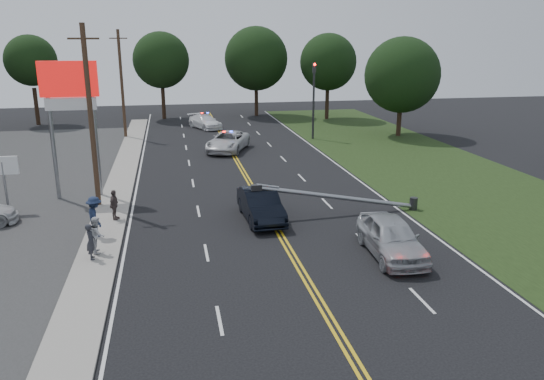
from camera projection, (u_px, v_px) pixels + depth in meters
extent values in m
plane|color=black|center=(310.00, 285.00, 20.55)|extent=(120.00, 120.00, 0.00)
cube|color=gray|center=(110.00, 215.00, 28.42)|extent=(1.80, 70.00, 0.12)
cube|color=black|center=(481.00, 194.00, 32.46)|extent=(12.00, 80.00, 0.01)
cube|color=gold|center=(264.00, 207.00, 29.98)|extent=(0.36, 80.00, 0.00)
cylinder|color=gray|center=(53.00, 141.00, 30.64)|extent=(0.24, 0.24, 7.00)
cylinder|color=gray|center=(96.00, 139.00, 31.08)|extent=(0.24, 0.24, 7.00)
cube|color=#AE0D0B|center=(68.00, 79.00, 29.89)|extent=(3.20, 0.35, 2.00)
cube|color=white|center=(71.00, 104.00, 30.28)|extent=(2.80, 0.30, 0.70)
cylinder|color=gray|center=(5.00, 187.00, 28.91)|extent=(0.14, 0.14, 2.80)
cube|color=white|center=(2.00, 166.00, 28.58)|extent=(1.60, 0.12, 1.00)
cylinder|color=#2D2D30|center=(314.00, 102.00, 49.41)|extent=(0.20, 0.20, 7.00)
cube|color=#2D2D30|center=(314.00, 68.00, 48.55)|extent=(0.28, 0.28, 0.90)
sphere|color=#FF0C07|center=(315.00, 64.00, 48.31)|extent=(0.22, 0.22, 0.22)
cylinder|color=#2D2D30|center=(413.00, 204.00, 29.49)|extent=(0.44, 0.44, 0.70)
cylinder|color=gray|center=(338.00, 197.00, 28.50)|extent=(8.90, 0.24, 1.80)
cube|color=#2D2D30|center=(256.00, 188.00, 27.47)|extent=(0.55, 0.32, 0.30)
cylinder|color=#382619|center=(91.00, 119.00, 28.80)|extent=(0.28, 0.28, 10.00)
cube|color=#382619|center=(83.00, 39.00, 27.64)|extent=(1.60, 0.10, 0.10)
cylinder|color=#382619|center=(122.00, 85.00, 49.55)|extent=(0.28, 0.28, 10.00)
cube|color=#382619|center=(118.00, 38.00, 48.39)|extent=(1.60, 0.10, 0.10)
cylinder|color=black|center=(36.00, 106.00, 58.05)|extent=(0.44, 0.44, 4.01)
sphere|color=black|center=(31.00, 60.00, 56.70)|extent=(5.42, 5.42, 5.42)
cylinder|color=black|center=(163.00, 102.00, 62.40)|extent=(0.44, 0.44, 3.93)
sphere|color=black|center=(161.00, 60.00, 61.07)|extent=(6.44, 6.44, 6.44)
cylinder|color=black|center=(256.00, 99.00, 64.88)|extent=(0.44, 0.44, 3.97)
sphere|color=black|center=(256.00, 59.00, 63.54)|extent=(7.58, 7.58, 7.58)
cylinder|color=black|center=(327.00, 103.00, 62.30)|extent=(0.44, 0.44, 3.81)
sphere|color=black|center=(328.00, 62.00, 61.01)|extent=(6.50, 6.50, 6.50)
cylinder|color=black|center=(399.00, 118.00, 51.46)|extent=(0.44, 0.44, 3.39)
sphere|color=black|center=(402.00, 75.00, 50.31)|extent=(7.13, 7.13, 7.13)
imported|color=black|center=(261.00, 205.00, 27.74)|extent=(1.96, 5.01, 1.63)
imported|color=#AAADB2|center=(391.00, 237.00, 23.13)|extent=(2.31, 5.15, 1.72)
imported|color=silver|center=(228.00, 141.00, 44.78)|extent=(4.69, 6.40, 1.62)
imported|color=white|center=(205.00, 122.00, 55.91)|extent=(3.80, 5.27, 1.42)
imported|color=#292A31|center=(91.00, 242.00, 22.49)|extent=(0.47, 0.63, 1.58)
imported|color=silver|center=(97.00, 235.00, 23.20)|extent=(0.73, 0.87, 1.63)
imported|color=#1A2642|center=(95.00, 217.00, 25.05)|extent=(1.16, 1.45, 1.96)
imported|color=#524442|center=(114.00, 205.00, 27.42)|extent=(0.64, 1.00, 1.58)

